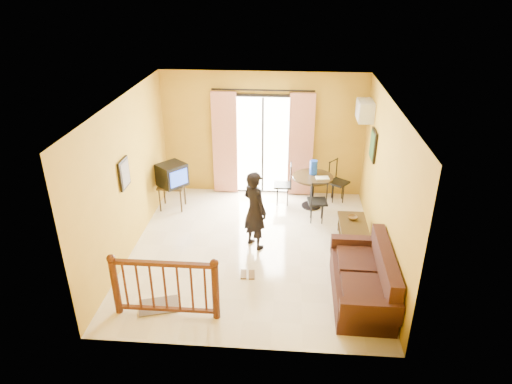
# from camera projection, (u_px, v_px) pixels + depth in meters

# --- Properties ---
(ground) EXTENTS (5.00, 5.00, 0.00)m
(ground) POSITION_uv_depth(u_px,v_px,m) (254.00, 249.00, 8.53)
(ground) COLOR beige
(ground) RESTS_ON ground
(room_shell) EXTENTS (5.00, 5.00, 5.00)m
(room_shell) POSITION_uv_depth(u_px,v_px,m) (254.00, 165.00, 7.79)
(room_shell) COLOR white
(room_shell) RESTS_ON ground
(balcony_door) EXTENTS (2.25, 0.14, 2.46)m
(balcony_door) POSITION_uv_depth(u_px,v_px,m) (263.00, 145.00, 10.20)
(balcony_door) COLOR black
(balcony_door) RESTS_ON ground
(tv_table) EXTENTS (0.55, 0.46, 0.55)m
(tv_table) POSITION_uv_depth(u_px,v_px,m) (172.00, 188.00, 9.81)
(tv_table) COLOR black
(tv_table) RESTS_ON ground
(television) EXTENTS (0.71, 0.72, 0.48)m
(television) POSITION_uv_depth(u_px,v_px,m) (172.00, 175.00, 9.67)
(television) COLOR black
(television) RESTS_ON tv_table
(picture_left) EXTENTS (0.05, 0.42, 0.52)m
(picture_left) POSITION_uv_depth(u_px,v_px,m) (124.00, 174.00, 7.83)
(picture_left) COLOR black
(picture_left) RESTS_ON room_shell
(dining_table) EXTENTS (0.87, 0.87, 0.73)m
(dining_table) POSITION_uv_depth(u_px,v_px,m) (312.00, 183.00, 9.83)
(dining_table) COLOR black
(dining_table) RESTS_ON ground
(water_jug) EXTENTS (0.17, 0.17, 0.31)m
(water_jug) POSITION_uv_depth(u_px,v_px,m) (314.00, 167.00, 9.80)
(water_jug) COLOR blue
(water_jug) RESTS_ON dining_table
(serving_tray) EXTENTS (0.30, 0.22, 0.02)m
(serving_tray) POSITION_uv_depth(u_px,v_px,m) (322.00, 178.00, 9.65)
(serving_tray) COLOR beige
(serving_tray) RESTS_ON dining_table
(dining_chairs) EXTENTS (1.72, 1.48, 0.95)m
(dining_chairs) POSITION_uv_depth(u_px,v_px,m) (312.00, 208.00, 10.01)
(dining_chairs) COLOR black
(dining_chairs) RESTS_ON ground
(air_conditioner) EXTENTS (0.31, 0.60, 0.40)m
(air_conditioner) POSITION_uv_depth(u_px,v_px,m) (365.00, 111.00, 9.19)
(air_conditioner) COLOR silver
(air_conditioner) RESTS_ON room_shell
(botanical_print) EXTENTS (0.05, 0.50, 0.60)m
(botanical_print) POSITION_uv_depth(u_px,v_px,m) (373.00, 145.00, 8.82)
(botanical_print) COLOR black
(botanical_print) RESTS_ON room_shell
(coffee_table) EXTENTS (0.51, 0.93, 0.41)m
(coffee_table) POSITION_uv_depth(u_px,v_px,m) (353.00, 229.00, 8.65)
(coffee_table) COLOR black
(coffee_table) RESTS_ON ground
(bowl) EXTENTS (0.25, 0.25, 0.06)m
(bowl) POSITION_uv_depth(u_px,v_px,m) (353.00, 218.00, 8.71)
(bowl) COLOR brown
(bowl) RESTS_ON coffee_table
(sofa) EXTENTS (0.88, 1.86, 0.89)m
(sofa) POSITION_uv_depth(u_px,v_px,m) (366.00, 281.00, 7.10)
(sofa) COLOR #321713
(sofa) RESTS_ON ground
(standing_person) EXTENTS (0.65, 0.64, 1.52)m
(standing_person) POSITION_uv_depth(u_px,v_px,m) (255.00, 210.00, 8.31)
(standing_person) COLOR black
(standing_person) RESTS_ON ground
(stair_balustrade) EXTENTS (1.63, 0.13, 1.04)m
(stair_balustrade) POSITION_uv_depth(u_px,v_px,m) (165.00, 284.00, 6.66)
(stair_balustrade) COLOR #471E0F
(stair_balustrade) RESTS_ON ground
(doormat) EXTENTS (0.69, 0.56, 0.02)m
(doormat) POSITION_uv_depth(u_px,v_px,m) (159.00, 306.00, 7.07)
(doormat) COLOR #60544D
(doormat) RESTS_ON ground
(sandals) EXTENTS (0.26, 0.26, 0.03)m
(sandals) POSITION_uv_depth(u_px,v_px,m) (248.00, 275.00, 7.79)
(sandals) COLOR brown
(sandals) RESTS_ON ground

